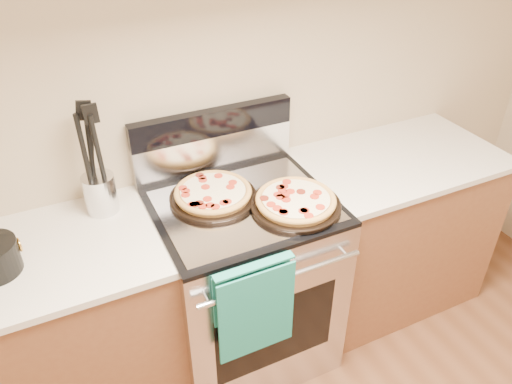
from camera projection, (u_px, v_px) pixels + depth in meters
name	position (u px, v px, depth m)	size (l,w,h in m)	color
wall_back	(207.00, 79.00, 2.15)	(4.00, 4.00, 0.00)	tan
range_body	(243.00, 282.00, 2.39)	(0.76, 0.68, 0.90)	#B7B7BC
oven_window	(276.00, 332.00, 2.14)	(0.56, 0.01, 0.40)	black
cooktop	(242.00, 204.00, 2.14)	(0.76, 0.68, 0.02)	black
backsplash_lower	(214.00, 152.00, 2.31)	(0.76, 0.06, 0.18)	silver
backsplash_upper	(213.00, 123.00, 2.23)	(0.76, 0.06, 0.12)	black
oven_handle	(282.00, 279.00, 1.92)	(0.03, 0.03, 0.70)	silver
dish_towel	(254.00, 307.00, 1.93)	(0.32, 0.05, 0.42)	#187B6E
foil_sheet	(245.00, 206.00, 2.11)	(0.70, 0.55, 0.01)	gray
cabinet_left	(51.00, 343.00, 2.11)	(1.00, 0.62, 0.88)	brown
countertop_left	(23.00, 263.00, 1.85)	(1.02, 0.64, 0.03)	beige
cabinet_right	(387.00, 231.00, 2.74)	(1.00, 0.62, 0.88)	brown
countertop_right	(400.00, 159.00, 2.48)	(1.02, 0.64, 0.03)	beige
pepperoni_pizza_back	(213.00, 194.00, 2.13)	(0.37, 0.37, 0.05)	#A76F33
pepperoni_pizza_front	(296.00, 202.00, 2.08)	(0.38, 0.38, 0.05)	#A76F33
utensil_crock	(100.00, 193.00, 2.06)	(0.13, 0.13, 0.17)	silver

